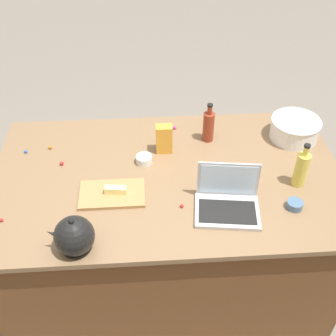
# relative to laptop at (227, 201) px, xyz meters

# --- Properties ---
(ground_plane) EXTENTS (12.00, 12.00, 0.00)m
(ground_plane) POSITION_rel_laptop_xyz_m (0.27, -0.26, -0.95)
(ground_plane) COLOR slate
(island_counter) EXTENTS (1.88, 1.11, 0.90)m
(island_counter) POSITION_rel_laptop_xyz_m (0.27, -0.26, -0.50)
(island_counter) COLOR brown
(island_counter) RESTS_ON ground
(laptop) EXTENTS (0.34, 0.27, 0.22)m
(laptop) POSITION_rel_laptop_xyz_m (0.00, 0.00, 0.00)
(laptop) COLOR #B7B7BC
(laptop) RESTS_ON island_counter
(mixing_bowl_large) EXTENTS (0.29, 0.29, 0.13)m
(mixing_bowl_large) POSITION_rel_laptop_xyz_m (-0.49, -0.54, 0.02)
(mixing_bowl_large) COLOR white
(mixing_bowl_large) RESTS_ON island_counter
(bottle_soy) EXTENTS (0.07, 0.07, 0.24)m
(bottle_soy) POSITION_rel_laptop_xyz_m (0.02, -0.56, 0.05)
(bottle_soy) COLOR maroon
(bottle_soy) RESTS_ON island_counter
(bottle_oil) EXTENTS (0.07, 0.07, 0.26)m
(bottle_oil) POSITION_rel_laptop_xyz_m (-0.40, -0.14, 0.06)
(bottle_oil) COLOR #DBC64C
(bottle_oil) RESTS_ON island_counter
(kettle) EXTENTS (0.21, 0.18, 0.20)m
(kettle) POSITION_rel_laptop_xyz_m (0.71, 0.20, 0.03)
(kettle) COLOR black
(kettle) RESTS_ON island_counter
(cutting_board) EXTENTS (0.33, 0.20, 0.02)m
(cutting_board) POSITION_rel_laptop_xyz_m (0.56, -0.12, -0.04)
(cutting_board) COLOR #AD7F4C
(cutting_board) RESTS_ON island_counter
(butter_stick_left) EXTENTS (0.11, 0.05, 0.04)m
(butter_stick_left) POSITION_rel_laptop_xyz_m (0.54, -0.12, -0.01)
(butter_stick_left) COLOR #F4E58C
(butter_stick_left) RESTS_ON cutting_board
(ramekin_small) EXTENTS (0.08, 0.08, 0.04)m
(ramekin_small) POSITION_rel_laptop_xyz_m (-0.33, 0.02, -0.03)
(ramekin_small) COLOR slate
(ramekin_small) RESTS_ON island_counter
(ramekin_medium) EXTENTS (0.09, 0.09, 0.04)m
(ramekin_medium) POSITION_rel_laptop_xyz_m (0.40, -0.37, -0.02)
(ramekin_medium) COLOR white
(ramekin_medium) RESTS_ON island_counter
(candy_bag) EXTENTS (0.09, 0.06, 0.17)m
(candy_bag) POSITION_rel_laptop_xyz_m (0.28, -0.47, 0.04)
(candy_bag) COLOR gold
(candy_bag) RESTS_ON island_counter
(candy_0) EXTENTS (0.02, 0.02, 0.02)m
(candy_0) POSITION_rel_laptop_xyz_m (1.07, -0.50, -0.04)
(candy_0) COLOR blue
(candy_0) RESTS_ON island_counter
(candy_1) EXTENTS (0.02, 0.02, 0.02)m
(candy_1) POSITION_rel_laptop_xyz_m (0.85, -0.38, -0.04)
(candy_1) COLOR red
(candy_1) RESTS_ON island_counter
(candy_2) EXTENTS (0.02, 0.02, 0.02)m
(candy_2) POSITION_rel_laptop_xyz_m (0.20, -0.68, -0.04)
(candy_2) COLOR #CC3399
(candy_2) RESTS_ON island_counter
(candy_3) EXTENTS (0.02, 0.02, 0.02)m
(candy_3) POSITION_rel_laptop_xyz_m (0.93, -0.53, -0.04)
(candy_3) COLOR orange
(candy_3) RESTS_ON island_counter
(candy_5) EXTENTS (0.02, 0.02, 0.02)m
(candy_5) POSITION_rel_laptop_xyz_m (0.22, -0.02, -0.04)
(candy_5) COLOR red
(candy_5) RESTS_ON island_counter
(candy_6) EXTENTS (0.02, 0.02, 0.02)m
(candy_6) POSITION_rel_laptop_xyz_m (1.08, 0.02, -0.04)
(candy_6) COLOR red
(candy_6) RESTS_ON island_counter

